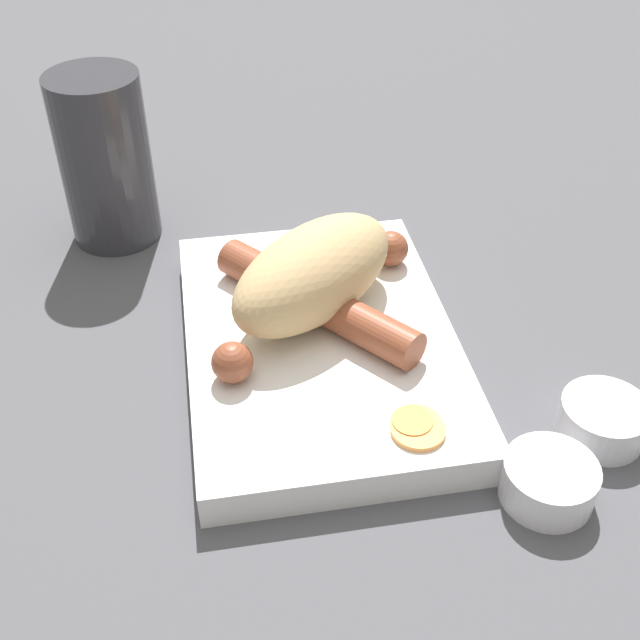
{
  "coord_description": "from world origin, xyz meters",
  "views": [
    {
      "loc": [
        0.41,
        -0.07,
        0.37
      ],
      "look_at": [
        0.0,
        0.0,
        0.03
      ],
      "focal_mm": 45.0,
      "sensor_mm": 36.0,
      "label": 1
    }
  ],
  "objects_px": {
    "condiment_cup_near": "(548,483)",
    "condiment_cup_far": "(602,422)",
    "sausage": "(319,300)",
    "drink_glass": "(105,160)",
    "bread_roll": "(315,273)",
    "food_tray": "(320,345)"
  },
  "relations": [
    {
      "from": "condiment_cup_near",
      "to": "condiment_cup_far",
      "type": "distance_m",
      "value": 0.07
    },
    {
      "from": "sausage",
      "to": "drink_glass",
      "type": "xyz_separation_m",
      "value": [
        -0.17,
        -0.14,
        0.03
      ]
    },
    {
      "from": "bread_roll",
      "to": "condiment_cup_near",
      "type": "relative_size",
      "value": 2.8
    },
    {
      "from": "sausage",
      "to": "condiment_cup_near",
      "type": "xyz_separation_m",
      "value": [
        0.16,
        0.11,
        -0.03
      ]
    },
    {
      "from": "food_tray",
      "to": "condiment_cup_far",
      "type": "relative_size",
      "value": 4.75
    },
    {
      "from": "food_tray",
      "to": "condiment_cup_near",
      "type": "distance_m",
      "value": 0.18
    },
    {
      "from": "condiment_cup_near",
      "to": "condiment_cup_far",
      "type": "bearing_deg",
      "value": 127.74
    },
    {
      "from": "condiment_cup_far",
      "to": "drink_glass",
      "type": "relative_size",
      "value": 0.39
    },
    {
      "from": "food_tray",
      "to": "sausage",
      "type": "relative_size",
      "value": 1.68
    },
    {
      "from": "condiment_cup_far",
      "to": "sausage",
      "type": "bearing_deg",
      "value": -126.56
    },
    {
      "from": "food_tray",
      "to": "bread_roll",
      "type": "distance_m",
      "value": 0.05
    },
    {
      "from": "condiment_cup_near",
      "to": "drink_glass",
      "type": "height_order",
      "value": "drink_glass"
    },
    {
      "from": "bread_roll",
      "to": "condiment_cup_far",
      "type": "xyz_separation_m",
      "value": [
        0.12,
        0.16,
        -0.04
      ]
    },
    {
      "from": "food_tray",
      "to": "bread_roll",
      "type": "height_order",
      "value": "bread_roll"
    },
    {
      "from": "bread_roll",
      "to": "condiment_cup_far",
      "type": "height_order",
      "value": "bread_roll"
    },
    {
      "from": "drink_glass",
      "to": "condiment_cup_near",
      "type": "bearing_deg",
      "value": 37.4
    },
    {
      "from": "food_tray",
      "to": "bread_roll",
      "type": "relative_size",
      "value": 1.69
    },
    {
      "from": "food_tray",
      "to": "drink_glass",
      "type": "distance_m",
      "value": 0.24
    },
    {
      "from": "bread_roll",
      "to": "drink_glass",
      "type": "height_order",
      "value": "drink_glass"
    },
    {
      "from": "food_tray",
      "to": "drink_glass",
      "type": "height_order",
      "value": "drink_glass"
    },
    {
      "from": "food_tray",
      "to": "sausage",
      "type": "bearing_deg",
      "value": 173.5
    },
    {
      "from": "condiment_cup_near",
      "to": "condiment_cup_far",
      "type": "xyz_separation_m",
      "value": [
        -0.04,
        0.05,
        0.0
      ]
    }
  ]
}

